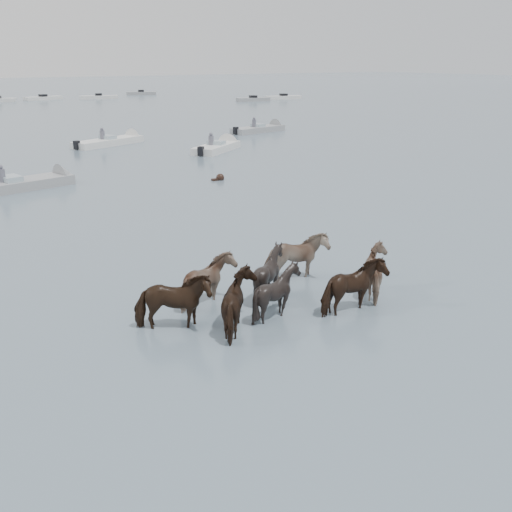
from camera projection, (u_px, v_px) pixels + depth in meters
ground at (257, 342)px, 13.00m from camera, size 400.00×400.00×0.00m
pony_herd at (276, 285)px, 14.67m from camera, size 7.43×3.77×1.57m
swimming_pony at (219, 178)px, 30.29m from camera, size 0.72×0.44×0.44m
motorboat_b at (28, 184)px, 28.38m from camera, size 6.57×2.90×1.92m
motorboat_c at (116, 141)px, 43.01m from camera, size 6.34×3.85×1.92m
motorboat_d at (221, 147)px, 40.28m from camera, size 5.18×4.34×1.92m
motorboat_e at (264, 129)px, 50.42m from camera, size 5.94×2.65×1.92m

